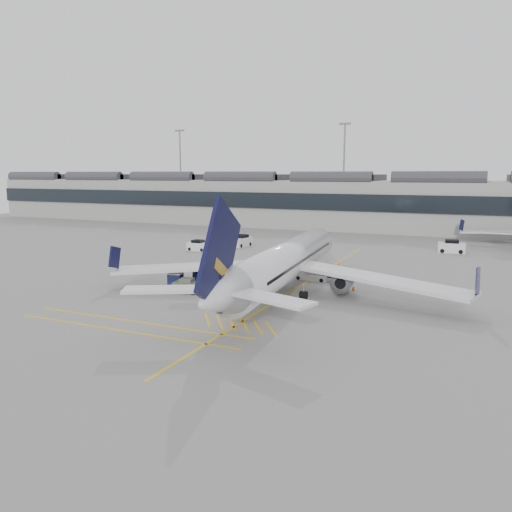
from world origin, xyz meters
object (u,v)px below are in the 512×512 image
at_px(baggage_cart_a, 239,279).
at_px(ramp_agent_a, 244,281).
at_px(ramp_agent_b, 237,279).
at_px(airliner_main, 284,263).
at_px(pushback_tug, 187,286).
at_px(belt_loader, 311,275).

bearing_deg(baggage_cart_a, ramp_agent_a, -40.75).
bearing_deg(ramp_agent_b, ramp_agent_a, 142.53).
xyz_separation_m(baggage_cart_a, ramp_agent_a, (0.84, -0.29, -0.05)).
relative_size(airliner_main, ramp_agent_b, 22.06).
height_order(ramp_agent_a, ramp_agent_b, ramp_agent_b).
bearing_deg(pushback_tug, ramp_agent_b, 37.65).
distance_m(airliner_main, belt_loader, 8.11).
xyz_separation_m(baggage_cart_a, pushback_tug, (-3.89, -4.60, -0.22)).
distance_m(airliner_main, ramp_agent_a, 5.37).
bearing_deg(airliner_main, ramp_agent_b, 173.66).
relative_size(ramp_agent_a, ramp_agent_b, 0.92).
bearing_deg(airliner_main, pushback_tug, -161.51).
height_order(airliner_main, ramp_agent_b, airliner_main).
relative_size(airliner_main, belt_loader, 8.49).
bearing_deg(ramp_agent_b, belt_loader, -171.58).
bearing_deg(ramp_agent_a, airliner_main, -36.08).
bearing_deg(ramp_agent_b, pushback_tug, 6.59).
relative_size(belt_loader, pushback_tug, 1.61).
bearing_deg(baggage_cart_a, ramp_agent_b, -124.05).
relative_size(airliner_main, ramp_agent_a, 24.04).
bearing_deg(pushback_tug, belt_loader, 38.80).
relative_size(airliner_main, pushback_tug, 13.67).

